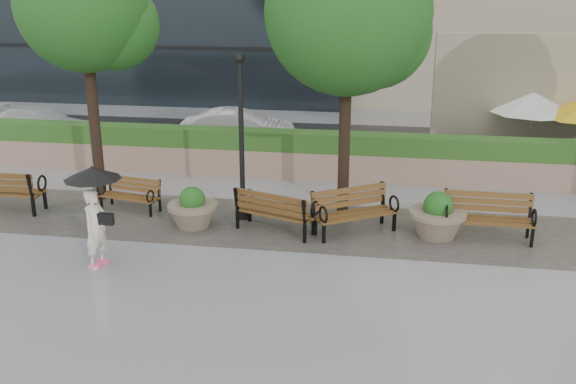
% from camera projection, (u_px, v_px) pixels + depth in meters
% --- Properties ---
extents(ground, '(100.00, 100.00, 0.00)m').
position_uv_depth(ground, '(215.00, 276.00, 12.54)').
color(ground, gray).
rests_on(ground, ground).
extents(cobble_strip, '(28.00, 3.20, 0.01)m').
position_uv_depth(cobble_strip, '(249.00, 222.00, 15.35)').
color(cobble_strip, '#383330').
rests_on(cobble_strip, ground).
extents(hedge_wall, '(24.00, 0.80, 1.35)m').
position_uv_depth(hedge_wall, '(278.00, 154.00, 18.89)').
color(hedge_wall, '#A17967').
rests_on(hedge_wall, ground).
extents(asphalt_street, '(40.00, 7.00, 0.00)m').
position_uv_depth(asphalt_street, '(298.00, 143.00, 22.85)').
color(asphalt_street, black).
rests_on(asphalt_street, ground).
extents(bench_0, '(2.05, 0.85, 1.09)m').
position_uv_depth(bench_0, '(3.00, 199.00, 16.01)').
color(bench_0, brown).
rests_on(bench_0, ground).
extents(bench_1, '(1.61, 0.91, 0.82)m').
position_uv_depth(bench_1, '(130.00, 202.00, 16.06)').
color(bench_1, brown).
rests_on(bench_1, ground).
extents(bench_2, '(1.99, 1.34, 1.00)m').
position_uv_depth(bench_2, '(276.00, 220.00, 14.66)').
color(bench_2, brown).
rests_on(bench_2, ground).
extents(bench_3, '(2.00, 1.67, 1.02)m').
position_uv_depth(bench_3, '(354.00, 221.00, 14.60)').
color(bench_3, brown).
rests_on(bench_3, ground).
extents(bench_4, '(1.96, 0.80, 1.04)m').
position_uv_depth(bench_4, '(487.00, 227.00, 14.23)').
color(bench_4, brown).
rests_on(bench_4, ground).
extents(planter_left, '(1.17, 1.17, 0.98)m').
position_uv_depth(planter_left, '(193.00, 211.00, 14.96)').
color(planter_left, '#7F6B56').
rests_on(planter_left, ground).
extents(planter_right, '(1.27, 1.27, 1.07)m').
position_uv_depth(planter_right, '(437.00, 220.00, 14.35)').
color(planter_right, '#7F6B56').
rests_on(planter_right, ground).
extents(lamppost, '(0.28, 0.28, 3.98)m').
position_uv_depth(lamppost, '(242.00, 149.00, 15.04)').
color(lamppost, black).
rests_on(lamppost, ground).
extents(tree_0, '(3.35, 3.24, 6.56)m').
position_uv_depth(tree_0, '(91.00, 11.00, 15.60)').
color(tree_0, black).
rests_on(tree_0, ground).
extents(tree_1, '(3.86, 3.84, 6.75)m').
position_uv_depth(tree_1, '(355.00, 17.00, 14.68)').
color(tree_1, black).
rests_on(tree_1, ground).
extents(patio_umb_white, '(2.50, 2.50, 2.30)m').
position_uv_depth(patio_umb_white, '(533.00, 103.00, 19.38)').
color(patio_umb_white, black).
rests_on(patio_umb_white, ground).
extents(car_left, '(4.32, 2.17, 1.20)m').
position_uv_depth(car_left, '(40.00, 124.00, 23.19)').
color(car_left, silver).
rests_on(car_left, ground).
extents(car_right, '(4.08, 1.87, 1.30)m').
position_uv_depth(car_right, '(239.00, 128.00, 22.24)').
color(car_right, silver).
rests_on(car_right, ground).
extents(pedestrian, '(1.12, 1.12, 2.06)m').
position_uv_depth(pedestrian, '(95.00, 207.00, 12.65)').
color(pedestrian, silver).
rests_on(pedestrian, ground).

